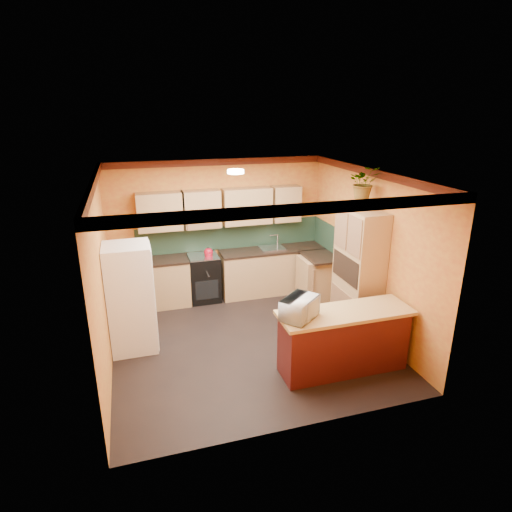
{
  "coord_description": "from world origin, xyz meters",
  "views": [
    {
      "loc": [
        -1.63,
        -5.92,
        3.59
      ],
      "look_at": [
        0.29,
        0.45,
        1.29
      ],
      "focal_mm": 30.0,
      "sensor_mm": 36.0,
      "label": 1
    }
  ],
  "objects_px": {
    "base_cabinets_back": "(235,275)",
    "microwave": "(299,308)",
    "stove": "(204,278)",
    "pantry": "(358,273)",
    "fridge": "(131,298)",
    "breakfast_bar": "(343,342)"
  },
  "relations": [
    {
      "from": "base_cabinets_back",
      "to": "microwave",
      "type": "height_order",
      "value": "microwave"
    },
    {
      "from": "stove",
      "to": "pantry",
      "type": "height_order",
      "value": "pantry"
    },
    {
      "from": "stove",
      "to": "pantry",
      "type": "relative_size",
      "value": 0.43
    },
    {
      "from": "fridge",
      "to": "breakfast_bar",
      "type": "bearing_deg",
      "value": -27.69
    },
    {
      "from": "pantry",
      "to": "microwave",
      "type": "relative_size",
      "value": 3.99
    },
    {
      "from": "base_cabinets_back",
      "to": "fridge",
      "type": "distance_m",
      "value": 2.51
    },
    {
      "from": "pantry",
      "to": "breakfast_bar",
      "type": "xyz_separation_m",
      "value": [
        -0.75,
        -0.99,
        -0.61
      ]
    },
    {
      "from": "pantry",
      "to": "breakfast_bar",
      "type": "relative_size",
      "value": 1.17
    },
    {
      "from": "stove",
      "to": "microwave",
      "type": "bearing_deg",
      "value": -75.26
    },
    {
      "from": "fridge",
      "to": "microwave",
      "type": "bearing_deg",
      "value": -34.74
    },
    {
      "from": "base_cabinets_back",
      "to": "pantry",
      "type": "xyz_separation_m",
      "value": [
        1.6,
        -1.96,
        0.61
      ]
    },
    {
      "from": "base_cabinets_back",
      "to": "breakfast_bar",
      "type": "relative_size",
      "value": 2.03
    },
    {
      "from": "base_cabinets_back",
      "to": "microwave",
      "type": "xyz_separation_m",
      "value": [
        0.15,
        -2.96,
        0.64
      ]
    },
    {
      "from": "stove",
      "to": "fridge",
      "type": "bearing_deg",
      "value": -133.31
    },
    {
      "from": "stove",
      "to": "microwave",
      "type": "relative_size",
      "value": 1.73
    },
    {
      "from": "base_cabinets_back",
      "to": "fridge",
      "type": "bearing_deg",
      "value": -143.88
    },
    {
      "from": "fridge",
      "to": "microwave",
      "type": "xyz_separation_m",
      "value": [
        2.16,
        -1.5,
        0.23
      ]
    },
    {
      "from": "base_cabinets_back",
      "to": "fridge",
      "type": "height_order",
      "value": "fridge"
    },
    {
      "from": "stove",
      "to": "breakfast_bar",
      "type": "bearing_deg",
      "value": -63.56
    },
    {
      "from": "base_cabinets_back",
      "to": "breakfast_bar",
      "type": "height_order",
      "value": "same"
    },
    {
      "from": "base_cabinets_back",
      "to": "microwave",
      "type": "distance_m",
      "value": 3.03
    },
    {
      "from": "stove",
      "to": "breakfast_bar",
      "type": "height_order",
      "value": "stove"
    }
  ]
}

